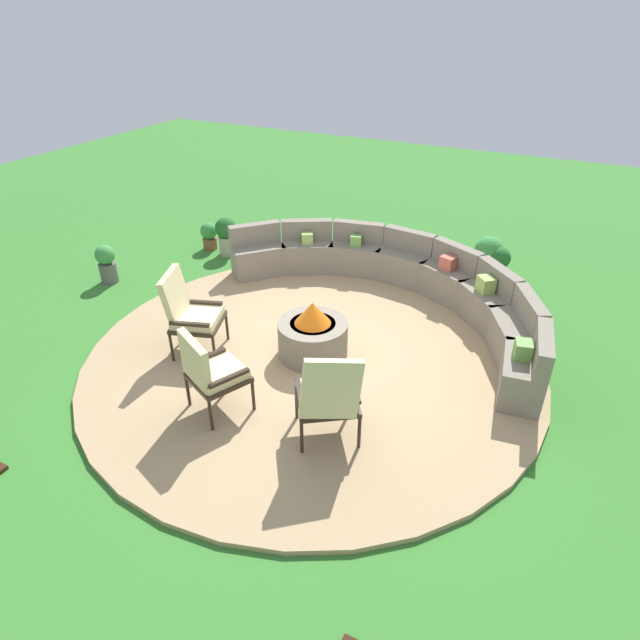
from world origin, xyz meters
The scene contains 12 objects.
ground_plane centered at (0.00, 0.00, 0.00)m, with size 24.00×24.00×0.00m, color #387A2D.
patio_circle centered at (0.00, 0.00, 0.03)m, with size 5.67×5.67×0.06m, color tan.
fire_pit centered at (0.00, 0.00, 0.35)m, with size 0.87×0.87×0.73m.
curved_stone_bench centered at (0.56, 1.77, 0.39)m, with size 5.00×2.84×0.81m.
lounge_chair_front_left centered at (-1.41, -0.58, 0.62)m, with size 0.77×0.76×1.08m.
lounge_chair_front_right centered at (-0.46, -1.44, 0.59)m, with size 0.73×0.74×1.01m.
lounge_chair_back_left centered at (0.83, -1.27, 0.61)m, with size 0.81×0.82×1.08m.
potted_plant_0 centered at (-2.84, 2.20, 0.38)m, with size 0.37×0.37×0.68m.
potted_plant_1 centered at (1.47, 3.26, 0.39)m, with size 0.46×0.46×0.72m.
potted_plant_2 centered at (1.67, 3.16, 0.34)m, with size 0.34×0.34×0.61m.
potted_plant_3 centered at (-3.91, 0.45, 0.33)m, with size 0.30×0.30×0.62m.
potted_plant_4 centered at (-3.27, 2.27, 0.26)m, with size 0.30×0.30×0.49m.
Camera 1 is at (2.57, -4.95, 3.90)m, focal length 30.00 mm.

